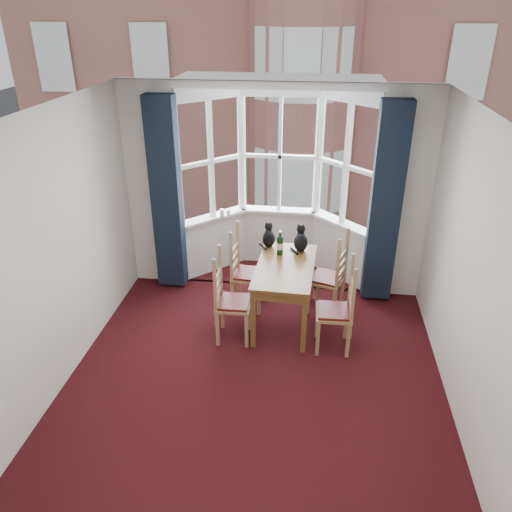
% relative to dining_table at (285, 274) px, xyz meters
% --- Properties ---
extents(floor, '(4.50, 4.50, 0.00)m').
position_rel_dining_table_xyz_m(floor, '(-0.22, -1.34, -0.68)').
color(floor, black).
rests_on(floor, ground).
extents(ceiling, '(4.50, 4.50, 0.00)m').
position_rel_dining_table_xyz_m(ceiling, '(-0.22, -1.34, 2.12)').
color(ceiling, white).
rests_on(ceiling, floor).
extents(wall_left, '(0.00, 4.50, 4.50)m').
position_rel_dining_table_xyz_m(wall_left, '(-2.22, -1.34, 0.72)').
color(wall_left, silver).
rests_on(wall_left, floor).
extents(wall_right, '(0.00, 4.50, 4.50)m').
position_rel_dining_table_xyz_m(wall_right, '(1.78, -1.34, 0.72)').
color(wall_right, silver).
rests_on(wall_right, floor).
extents(wall_near, '(4.00, 0.00, 4.00)m').
position_rel_dining_table_xyz_m(wall_near, '(-0.22, -3.59, 0.72)').
color(wall_near, silver).
rests_on(wall_near, floor).
extents(wall_back_pier_left, '(0.70, 0.12, 2.80)m').
position_rel_dining_table_xyz_m(wall_back_pier_left, '(-1.87, 0.91, 0.72)').
color(wall_back_pier_left, silver).
rests_on(wall_back_pier_left, floor).
extents(wall_back_pier_right, '(0.70, 0.12, 2.80)m').
position_rel_dining_table_xyz_m(wall_back_pier_right, '(1.43, 0.91, 0.72)').
color(wall_back_pier_right, silver).
rests_on(wall_back_pier_right, floor).
extents(bay_window, '(2.76, 0.94, 2.80)m').
position_rel_dining_table_xyz_m(bay_window, '(-0.22, 1.41, 0.72)').
color(bay_window, white).
rests_on(bay_window, floor).
extents(curtain_left, '(0.38, 0.22, 2.60)m').
position_rel_dining_table_xyz_m(curtain_left, '(-1.64, 0.73, 0.67)').
color(curtain_left, black).
rests_on(curtain_left, floor).
extents(curtain_right, '(0.38, 0.22, 2.60)m').
position_rel_dining_table_xyz_m(curtain_right, '(1.20, 0.73, 0.67)').
color(curtain_right, black).
rests_on(curtain_right, floor).
extents(dining_table, '(0.74, 1.30, 0.80)m').
position_rel_dining_table_xyz_m(dining_table, '(0.00, 0.00, 0.00)').
color(dining_table, brown).
rests_on(dining_table, floor).
extents(chair_left_near, '(0.41, 0.43, 0.92)m').
position_rel_dining_table_xyz_m(chair_left_near, '(-0.66, -0.42, -0.21)').
color(chair_left_near, '#A27B4F').
rests_on(chair_left_near, floor).
extents(chair_left_far, '(0.43, 0.45, 0.92)m').
position_rel_dining_table_xyz_m(chair_left_far, '(-0.58, 0.30, -0.21)').
color(chair_left_far, '#A27B4F').
rests_on(chair_left_far, floor).
extents(chair_right_near, '(0.41, 0.43, 0.92)m').
position_rel_dining_table_xyz_m(chair_right_near, '(0.69, -0.46, -0.21)').
color(chair_right_near, '#A27B4F').
rests_on(chair_right_near, floor).
extents(chair_right_far, '(0.51, 0.52, 0.92)m').
position_rel_dining_table_xyz_m(chair_right_far, '(0.60, 0.29, -0.21)').
color(chair_right_far, '#A27B4F').
rests_on(chair_right_far, floor).
extents(cat_left, '(0.19, 0.25, 0.32)m').
position_rel_dining_table_xyz_m(cat_left, '(-0.26, 0.53, 0.23)').
color(cat_left, black).
rests_on(cat_left, dining_table).
extents(cat_right, '(0.19, 0.26, 0.34)m').
position_rel_dining_table_xyz_m(cat_right, '(0.16, 0.45, 0.24)').
color(cat_right, black).
rests_on(cat_right, dining_table).
extents(wine_bottle, '(0.08, 0.08, 0.31)m').
position_rel_dining_table_xyz_m(wine_bottle, '(-0.09, 0.29, 0.25)').
color(wine_bottle, black).
rests_on(wine_bottle, dining_table).
extents(candle_tall, '(0.06, 0.06, 0.12)m').
position_rel_dining_table_xyz_m(candle_tall, '(-1.01, 1.26, 0.24)').
color(candle_tall, white).
rests_on(candle_tall, bay_window).
extents(candle_short, '(0.06, 0.06, 0.10)m').
position_rel_dining_table_xyz_m(candle_short, '(-0.92, 1.29, 0.23)').
color(candle_short, white).
rests_on(candle_short, bay_window).
extents(street, '(80.00, 80.00, 0.00)m').
position_rel_dining_table_xyz_m(street, '(-0.22, 30.91, -6.68)').
color(street, '#333335').
rests_on(street, ground).
extents(tenement_building, '(18.40, 7.80, 15.20)m').
position_rel_dining_table_xyz_m(tenement_building, '(-0.22, 12.67, 0.91)').
color(tenement_building, '#A56055').
rests_on(tenement_building, street).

